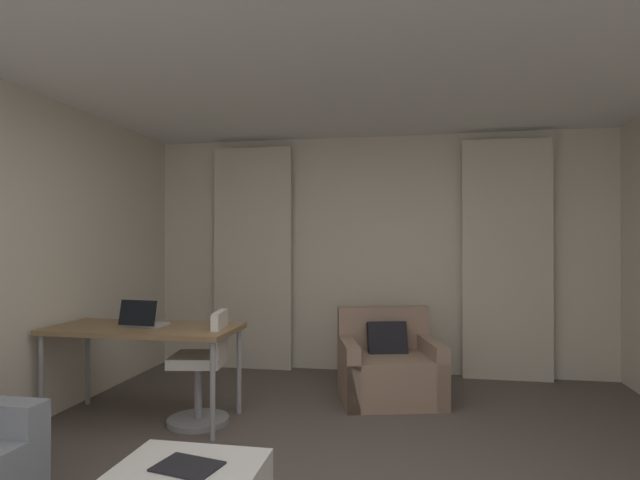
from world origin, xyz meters
TOP-DOWN VIEW (x-y plane):
  - wall_window at (0.00, 3.03)m, footprint 5.12×0.06m
  - ceiling at (0.00, 0.00)m, footprint 5.12×6.12m
  - curtain_left_panel at (-1.38, 2.90)m, footprint 0.90×0.06m
  - curtain_right_panel at (1.38, 2.90)m, footprint 0.90×0.06m
  - armchair at (0.20, 2.04)m, footprint 1.03×0.96m
  - desk at (-1.71, 1.13)m, footprint 1.50×0.67m
  - desk_chair at (-1.22, 1.16)m, footprint 0.48×0.48m
  - laptop at (-1.72, 1.14)m, footprint 0.34×0.27m
  - magazine_open at (-0.59, -0.49)m, footprint 0.32×0.25m

SIDE VIEW (x-z plane):
  - armchair at x=0.20m, z-range -0.13..0.67m
  - desk_chair at x=-1.22m, z-range -0.05..0.83m
  - magazine_open at x=-0.59m, z-range 0.42..0.43m
  - desk at x=-1.71m, z-range 0.32..1.07m
  - laptop at x=-1.72m, z-range 0.69..0.90m
  - curtain_left_panel at x=-1.38m, z-range 0.00..2.50m
  - curtain_right_panel at x=1.38m, z-range 0.00..2.50m
  - wall_window at x=0.00m, z-range 0.00..2.60m
  - ceiling at x=0.00m, z-range 2.60..2.66m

